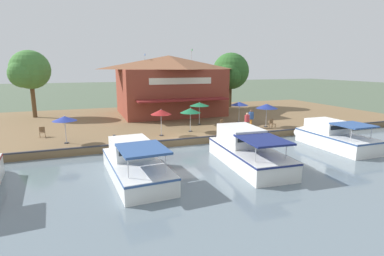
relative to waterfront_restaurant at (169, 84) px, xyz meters
The scene contains 21 objects.
ground_plane 14.82m from the waterfront_restaurant, 10.64° to the right, with size 220.00×220.00×0.00m, color #4C5B47.
quay_deck 5.59m from the waterfront_restaurant, 41.57° to the right, with size 22.00×56.00×0.60m, color brown.
quay_edge_fender 14.56m from the waterfront_restaurant, 10.71° to the right, with size 0.20×50.40×0.10m, color #2D2D33.
waterfront_restaurant is the anchor object (origin of this frame).
patio_umbrella_by_entrance 8.47m from the waterfront_restaurant, ahead, with size 1.98×1.98×2.31m.
patio_umbrella_near_quay_edge 16.81m from the waterfront_restaurant, 44.48° to the right, with size 1.81×1.81×2.17m.
patio_umbrella_back_row 13.49m from the waterfront_restaurant, 29.28° to the left, with size 2.11×2.11×2.32m.
patio_umbrella_far_corner 11.39m from the waterfront_restaurant, ahead, with size 1.86×1.86×2.20m.
patio_umbrella_mid_patio_right 12.74m from the waterfront_restaurant, 19.13° to the right, with size 1.77×1.77×2.32m.
patio_umbrella_mid_patio_left 10.21m from the waterfront_restaurant, 31.18° to the left, with size 1.86×1.86×2.24m.
cafe_chair_facing_river 16.67m from the waterfront_restaurant, 56.84° to the right, with size 0.49×0.49×0.85m.
cafe_chair_back_row_seat 14.45m from the waterfront_restaurant, 28.64° to the left, with size 0.46×0.46×0.85m.
cafe_chair_mid_patio 11.49m from the waterfront_restaurant, 11.69° to the left, with size 0.59×0.59×0.85m.
person_near_entrance 12.81m from the waterfront_restaurant, 23.05° to the left, with size 0.50×0.50×1.76m.
person_at_quay_edge 13.32m from the waterfront_restaurant, 17.58° to the left, with size 0.47×0.47×1.65m.
motorboat_mid_row 19.45m from the waterfront_restaurant, ahead, with size 8.76×3.28×2.32m.
motorboat_distant_upstream 20.07m from the waterfront_restaurant, 25.29° to the left, with size 7.45×2.83×2.16m.
motorboat_second_along 20.79m from the waterfront_restaurant, 22.16° to the right, with size 8.48×3.24×2.24m.
mooring_post 16.24m from the waterfront_restaurant, 31.20° to the right, with size 0.22×0.22×0.75m.
tree_downstream_bank 10.19m from the waterfront_restaurant, 104.15° to the left, with size 5.46×5.20×7.81m.
tree_upstream_bank 16.11m from the waterfront_restaurant, 98.18° to the right, with size 4.62×4.40×7.69m.
Camera 1 is at (22.46, -7.70, 6.44)m, focal length 28.00 mm.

